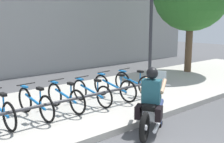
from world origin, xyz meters
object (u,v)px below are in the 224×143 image
object	(u,v)px
bike_rack	(91,96)
bicycle_4	(114,87)
motorcycle	(152,108)
bicycle_5	(134,83)
rider	(152,94)
bicycle_2	(65,97)
street_lamp	(151,15)
bicycle_3	(91,92)
bicycle_1	(35,103)
bicycle_0	(0,110)

from	to	relation	value
bike_rack	bicycle_4	bearing A→B (deg)	24.28
motorcycle	bicycle_5	xyz separation A→B (m)	(1.32, 1.95, 0.05)
rider	bike_rack	bearing A→B (deg)	114.59
bicycle_2	bike_rack	size ratio (longest dim) A/B	0.35
motorcycle	street_lamp	distance (m)	4.61
bicycle_2	bike_rack	distance (m)	0.69
rider	bicycle_3	world-z (taller)	rider
bicycle_2	street_lamp	distance (m)	4.70
bicycle_1	bicycle_4	world-z (taller)	bicycle_4
bicycle_5	street_lamp	size ratio (longest dim) A/B	0.37
bicycle_0	street_lamp	xyz separation A→B (m)	(5.74, 0.83, 2.13)
rider	bicycle_1	world-z (taller)	rider
rider	bicycle_4	world-z (taller)	rider
bicycle_4	bicycle_5	bearing A→B (deg)	-0.03
motorcycle	bicycle_3	world-z (taller)	motorcycle
bicycle_2	bicycle_3	xyz separation A→B (m)	(0.82, 0.00, -0.01)
bicycle_5	bike_rack	world-z (taller)	bicycle_5
bicycle_0	bicycle_5	bearing A→B (deg)	0.00
bicycle_3	bicycle_5	bearing A→B (deg)	-0.04
bicycle_5	bike_rack	bearing A→B (deg)	-164.87
rider	bicycle_5	distance (m)	2.45
bicycle_1	bicycle_3	distance (m)	1.64
bicycle_0	bicycle_1	xyz separation A→B (m)	(0.82, 0.00, -0.00)
bicycle_2	street_lamp	size ratio (longest dim) A/B	0.37
rider	bike_rack	xyz separation A→B (m)	(-0.66, 1.43, -0.25)
bicycle_1	street_lamp	world-z (taller)	street_lamp
motorcycle	bicycle_3	size ratio (longest dim) A/B	1.20
bicycle_4	bicycle_5	world-z (taller)	bicycle_5
motorcycle	bike_rack	size ratio (longest dim) A/B	0.42
bicycle_1	bike_rack	size ratio (longest dim) A/B	0.35
bicycle_3	bicycle_4	xyz separation A→B (m)	(0.82, -0.00, 0.02)
bicycle_3	bicycle_5	size ratio (longest dim) A/B	1.01
motorcycle	bicycle_1	xyz separation A→B (m)	(-1.95, 1.95, 0.05)
bicycle_3	bike_rack	bearing A→B (deg)	-126.41
bicycle_4	bike_rack	distance (m)	1.35
bicycle_0	bicycle_5	size ratio (longest dim) A/B	0.98
bicycle_1	bicycle_3	bearing A→B (deg)	0.03
bicycle_1	rider	bearing A→B (deg)	-46.52
bicycle_1	bicycle_3	xyz separation A→B (m)	(1.64, 0.00, -0.01)
bicycle_0	bicycle_3	xyz separation A→B (m)	(2.46, 0.00, -0.02)
bicycle_0	bicycle_4	bearing A→B (deg)	0.01
bicycle_5	bicycle_4	bearing A→B (deg)	179.97
bicycle_0	bicycle_2	distance (m)	1.64
bicycle_4	bicycle_3	bearing A→B (deg)	179.96
bicycle_2	bicycle_5	world-z (taller)	bicycle_5
street_lamp	bicycle_5	bearing A→B (deg)	-153.33
bicycle_3	bicycle_5	world-z (taller)	bicycle_5
bicycle_2	bike_rack	bearing A→B (deg)	-53.49
rider	bicycle_3	xyz separation A→B (m)	(-0.25, 1.99, -0.33)
bike_rack	rider	bearing A→B (deg)	-65.41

